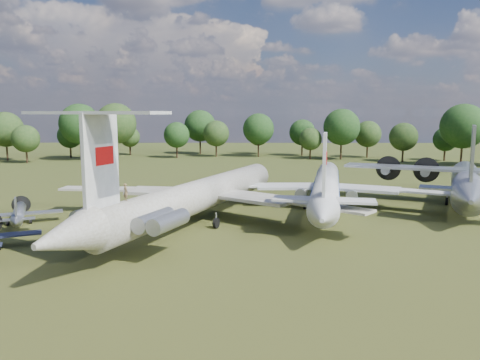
# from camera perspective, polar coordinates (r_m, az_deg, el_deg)

# --- Properties ---
(ground) EXTENTS (300.00, 300.00, 0.00)m
(ground) POSITION_cam_1_polar(r_m,az_deg,el_deg) (59.40, -5.23, -4.73)
(ground) COLOR #294115
(ground) RESTS_ON ground
(il62_airliner) EXTENTS (58.21, 64.99, 5.24)m
(il62_airliner) POSITION_cam_1_polar(r_m,az_deg,el_deg) (57.02, -4.84, -2.58)
(il62_airliner) COLOR #B7B7B2
(il62_airliner) RESTS_ON ground
(tu104_jet) EXTENTS (43.86, 53.33, 4.75)m
(tu104_jet) POSITION_cam_1_polar(r_m,az_deg,el_deg) (66.23, 10.46, -1.39)
(tu104_jet) COLOR silver
(tu104_jet) RESTS_ON ground
(an12_transport) EXTENTS (47.74, 49.85, 5.14)m
(an12_transport) POSITION_cam_1_polar(r_m,az_deg,el_deg) (74.74, 25.88, -0.84)
(an12_transport) COLOR #929499
(an12_transport) RESTS_ON ground
(small_prop_northwest) EXTENTS (14.43, 16.34, 1.98)m
(small_prop_northwest) POSITION_cam_1_polar(r_m,az_deg,el_deg) (62.06, -25.35, -4.00)
(small_prop_northwest) COLOR #ACAFB5
(small_prop_northwest) RESTS_ON ground
(person_on_il62) EXTENTS (0.69, 0.68, 1.60)m
(person_on_il62) POSITION_cam_1_polar(r_m,az_deg,el_deg) (44.17, -13.76, -1.44)
(person_on_il62) COLOR olive
(person_on_il62) RESTS_ON il62_airliner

